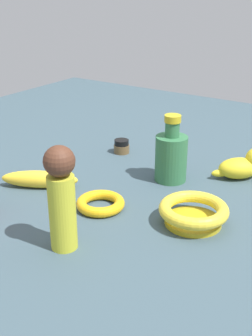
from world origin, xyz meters
name	(u,v)px	position (x,y,z in m)	size (l,w,h in m)	color
ground	(126,194)	(0.00, 0.00, 0.00)	(2.00, 2.00, 0.00)	#384C56
bangle	(100,203)	(0.01, 0.09, 0.01)	(0.11, 0.11, 0.02)	gold
bowl	(194,212)	(-0.20, 0.04, 0.03)	(0.15, 0.15, 0.05)	gold
bottle_short	(171,156)	(-0.05, -0.14, 0.07)	(0.08, 0.08, 0.18)	#306B41
nail_polish_jar	(122,146)	(0.17, -0.23, 0.02)	(0.05, 0.05, 0.04)	brown
person_figure_adult	(61,196)	(-0.03, 0.26, 0.11)	(0.06, 0.06, 0.21)	gold
cat_figurine	(244,165)	(-0.20, -0.26, 0.04)	(0.13, 0.12, 0.09)	yellow
banana	(40,179)	(0.20, 0.09, 0.02)	(0.20, 0.04, 0.04)	yellow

